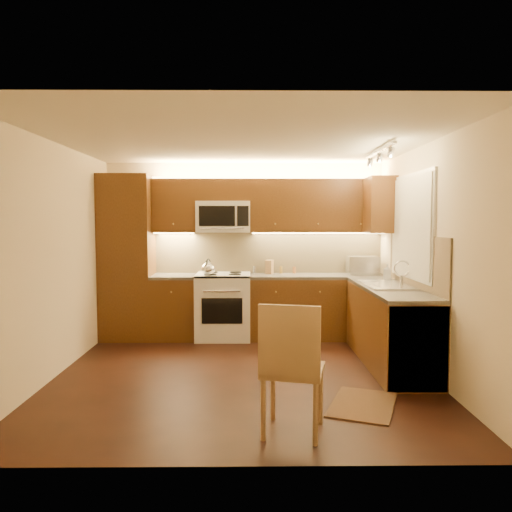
{
  "coord_description": "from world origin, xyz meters",
  "views": [
    {
      "loc": [
        0.09,
        -5.23,
        1.66
      ],
      "look_at": [
        0.15,
        0.55,
        1.25
      ],
      "focal_mm": 34.61,
      "sensor_mm": 36.0,
      "label": 1
    }
  ],
  "objects_px": {
    "dining_chair": "(293,367)",
    "sink": "(387,279)",
    "toaster_oven": "(363,265)",
    "knife_block": "(269,267)",
    "soap_bottle": "(387,272)",
    "microwave": "(223,217)",
    "stove": "(223,306)",
    "kettle": "(208,267)"
  },
  "relations": [
    {
      "from": "dining_chair",
      "to": "sink",
      "type": "bearing_deg",
      "value": 70.72
    },
    {
      "from": "sink",
      "to": "toaster_oven",
      "type": "bearing_deg",
      "value": 90.61
    },
    {
      "from": "sink",
      "to": "knife_block",
      "type": "distance_m",
      "value": 1.87
    },
    {
      "from": "sink",
      "to": "soap_bottle",
      "type": "xyz_separation_m",
      "value": [
        0.17,
        0.61,
        0.03
      ]
    },
    {
      "from": "microwave",
      "to": "dining_chair",
      "type": "xyz_separation_m",
      "value": [
        0.72,
        -3.26,
        -1.2
      ]
    },
    {
      "from": "sink",
      "to": "toaster_oven",
      "type": "distance_m",
      "value": 1.21
    },
    {
      "from": "stove",
      "to": "toaster_oven",
      "type": "xyz_separation_m",
      "value": [
        1.99,
        0.08,
        0.57
      ]
    },
    {
      "from": "stove",
      "to": "toaster_oven",
      "type": "bearing_deg",
      "value": 2.42
    },
    {
      "from": "microwave",
      "to": "toaster_oven",
      "type": "xyz_separation_m",
      "value": [
        1.99,
        -0.05,
        -0.69
      ]
    },
    {
      "from": "stove",
      "to": "sink",
      "type": "xyz_separation_m",
      "value": [
        2.0,
        -1.12,
        0.52
      ]
    },
    {
      "from": "microwave",
      "to": "soap_bottle",
      "type": "bearing_deg",
      "value": -16.72
    },
    {
      "from": "stove",
      "to": "toaster_oven",
      "type": "height_order",
      "value": "toaster_oven"
    },
    {
      "from": "kettle",
      "to": "knife_block",
      "type": "distance_m",
      "value": 0.93
    },
    {
      "from": "toaster_oven",
      "to": "knife_block",
      "type": "bearing_deg",
      "value": 175.91
    },
    {
      "from": "microwave",
      "to": "sink",
      "type": "height_order",
      "value": "microwave"
    },
    {
      "from": "sink",
      "to": "kettle",
      "type": "bearing_deg",
      "value": 157.04
    },
    {
      "from": "microwave",
      "to": "toaster_oven",
      "type": "distance_m",
      "value": 2.1
    },
    {
      "from": "stove",
      "to": "soap_bottle",
      "type": "height_order",
      "value": "soap_bottle"
    },
    {
      "from": "stove",
      "to": "knife_block",
      "type": "bearing_deg",
      "value": 14.57
    },
    {
      "from": "stove",
      "to": "knife_block",
      "type": "height_order",
      "value": "knife_block"
    },
    {
      "from": "kettle",
      "to": "dining_chair",
      "type": "relative_size",
      "value": 0.22
    },
    {
      "from": "knife_block",
      "to": "soap_bottle",
      "type": "relative_size",
      "value": 0.98
    },
    {
      "from": "kettle",
      "to": "soap_bottle",
      "type": "height_order",
      "value": "kettle"
    },
    {
      "from": "soap_bottle",
      "to": "dining_chair",
      "type": "height_order",
      "value": "soap_bottle"
    },
    {
      "from": "stove",
      "to": "soap_bottle",
      "type": "relative_size",
      "value": 4.56
    },
    {
      "from": "stove",
      "to": "kettle",
      "type": "relative_size",
      "value": 4.0
    },
    {
      "from": "stove",
      "to": "knife_block",
      "type": "xyz_separation_m",
      "value": [
        0.66,
        0.17,
        0.54
      ]
    },
    {
      "from": "soap_bottle",
      "to": "dining_chair",
      "type": "xyz_separation_m",
      "value": [
        -1.45,
        -2.61,
        -0.48
      ]
    },
    {
      "from": "microwave",
      "to": "sink",
      "type": "xyz_separation_m",
      "value": [
        2.0,
        -1.26,
        -0.74
      ]
    },
    {
      "from": "toaster_oven",
      "to": "knife_block",
      "type": "height_order",
      "value": "toaster_oven"
    },
    {
      "from": "stove",
      "to": "microwave",
      "type": "distance_m",
      "value": 1.27
    },
    {
      "from": "soap_bottle",
      "to": "stove",
      "type": "bearing_deg",
      "value": 179.22
    },
    {
      "from": "stove",
      "to": "dining_chair",
      "type": "distance_m",
      "value": 3.21
    },
    {
      "from": "sink",
      "to": "soap_bottle",
      "type": "relative_size",
      "value": 4.26
    },
    {
      "from": "stove",
      "to": "dining_chair",
      "type": "bearing_deg",
      "value": -77.04
    },
    {
      "from": "kettle",
      "to": "knife_block",
      "type": "xyz_separation_m",
      "value": [
        0.86,
        0.37,
        -0.04
      ]
    },
    {
      "from": "microwave",
      "to": "kettle",
      "type": "bearing_deg",
      "value": -120.85
    },
    {
      "from": "stove",
      "to": "toaster_oven",
      "type": "relative_size",
      "value": 2.13
    },
    {
      "from": "knife_block",
      "to": "dining_chair",
      "type": "distance_m",
      "value": 3.33
    },
    {
      "from": "toaster_oven",
      "to": "soap_bottle",
      "type": "height_order",
      "value": "toaster_oven"
    },
    {
      "from": "stove",
      "to": "knife_block",
      "type": "relative_size",
      "value": 4.64
    },
    {
      "from": "microwave",
      "to": "toaster_oven",
      "type": "bearing_deg",
      "value": -1.47
    }
  ]
}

